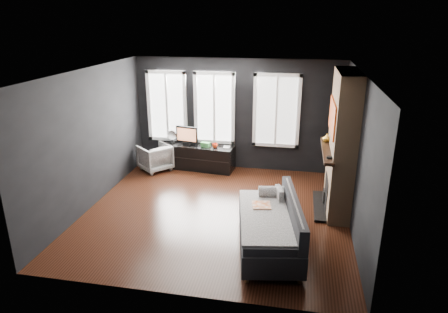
% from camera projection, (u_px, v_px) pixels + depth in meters
% --- Properties ---
extents(floor, '(5.00, 5.00, 0.00)m').
position_uv_depth(floor, '(216.00, 212.00, 7.79)').
color(floor, black).
rests_on(floor, ground).
extents(ceiling, '(5.00, 5.00, 0.00)m').
position_uv_depth(ceiling, '(215.00, 72.00, 6.89)').
color(ceiling, white).
rests_on(ceiling, ground).
extents(wall_back, '(5.00, 0.02, 2.70)m').
position_uv_depth(wall_back, '(237.00, 115.00, 9.66)').
color(wall_back, black).
rests_on(wall_back, ground).
extents(wall_left, '(0.02, 5.00, 2.70)m').
position_uv_depth(wall_left, '(90.00, 139.00, 7.78)').
color(wall_left, black).
rests_on(wall_left, ground).
extents(wall_right, '(0.02, 5.00, 2.70)m').
position_uv_depth(wall_right, '(357.00, 154.00, 6.90)').
color(wall_right, black).
rests_on(wall_right, ground).
extents(windows, '(4.00, 0.16, 1.76)m').
position_uv_depth(windows, '(218.00, 72.00, 9.36)').
color(windows, white).
rests_on(windows, wall_back).
extents(fireplace, '(0.70, 1.62, 2.70)m').
position_uv_depth(fireplace, '(342.00, 144.00, 7.49)').
color(fireplace, '#93724C').
rests_on(fireplace, floor).
extents(sofa, '(1.34, 2.18, 0.88)m').
position_uv_depth(sofa, '(269.00, 224.00, 6.45)').
color(sofa, '#252528').
rests_on(sofa, floor).
extents(stripe_pillow, '(0.17, 0.36, 0.35)m').
position_uv_depth(stripe_pillow, '(279.00, 197.00, 6.95)').
color(stripe_pillow, gray).
rests_on(stripe_pillow, sofa).
extents(armchair, '(0.93, 0.94, 0.70)m').
position_uv_depth(armchair, '(155.00, 156.00, 9.82)').
color(armchair, white).
rests_on(armchair, floor).
extents(media_console, '(1.82, 0.73, 0.61)m').
position_uv_depth(media_console, '(199.00, 157.00, 9.93)').
color(media_console, black).
rests_on(media_console, floor).
extents(monitor, '(0.60, 0.24, 0.52)m').
position_uv_depth(monitor, '(187.00, 134.00, 9.79)').
color(monitor, black).
rests_on(monitor, media_console).
extents(desk_fan, '(0.24, 0.24, 0.34)m').
position_uv_depth(desk_fan, '(172.00, 137.00, 9.94)').
color(desk_fan, gray).
rests_on(desk_fan, media_console).
extents(mug, '(0.15, 0.14, 0.13)m').
position_uv_depth(mug, '(215.00, 145.00, 9.63)').
color(mug, '#EB3D17').
rests_on(mug, media_console).
extents(book, '(0.16, 0.03, 0.21)m').
position_uv_depth(book, '(224.00, 143.00, 9.64)').
color(book, '#B5A691').
rests_on(book, media_console).
extents(storage_box, '(0.23, 0.17, 0.12)m').
position_uv_depth(storage_box, '(206.00, 144.00, 9.69)').
color(storage_box, '#397E3B').
rests_on(storage_box, media_console).
extents(mantel_vase, '(0.17, 0.17, 0.16)m').
position_uv_depth(mantel_vase, '(327.00, 138.00, 7.96)').
color(mantel_vase, orange).
rests_on(mantel_vase, fireplace).
extents(mantel_clock, '(0.11, 0.11, 0.04)m').
position_uv_depth(mantel_clock, '(329.00, 157.00, 7.06)').
color(mantel_clock, black).
rests_on(mantel_clock, fireplace).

